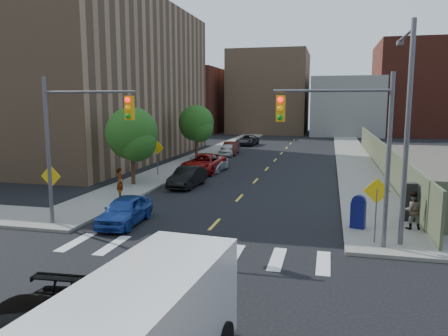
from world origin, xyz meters
The scene contains 29 objects.
ground centered at (0.00, 0.00, 0.00)m, with size 160.00×160.00×0.00m, color black.
sidewalk_nw centered at (-7.75, 41.50, 0.07)m, with size 3.50×73.00×0.15m, color gray.
sidewalk_ne centered at (7.75, 41.50, 0.07)m, with size 3.50×73.00×0.15m, color gray.
fence_north centered at (9.60, 28.00, 1.25)m, with size 0.12×44.00×2.50m, color #595D41.
building_nw centered at (-22.00, 30.00, 8.00)m, with size 22.00×30.00×16.00m, color #8C6B4C.
bg_bldg_west centered at (-22.00, 70.00, 6.00)m, with size 14.00×18.00×12.00m, color #592319.
bg_bldg_midwest centered at (-6.00, 72.00, 7.50)m, with size 14.00×16.00×15.00m, color #8C6B4C.
bg_bldg_center centered at (8.00, 70.00, 5.00)m, with size 12.00×16.00×10.00m, color gray.
bg_bldg_east centered at (22.00, 72.00, 8.00)m, with size 18.00×18.00×16.00m, color #592319.
signal_nw centered at (-5.98, 6.00, 4.53)m, with size 4.59×0.30×7.00m.
signal_ne centered at (5.98, 6.00, 4.53)m, with size 4.59×0.30×7.00m.
streetlight_ne centered at (8.20, 6.90, 5.22)m, with size 0.25×3.70×9.00m.
warn_sign_nw centered at (-7.80, 6.50, 1.99)m, with size 1.06×0.06×2.83m.
warn_sign_ne centered at (7.20, 6.50, 1.99)m, with size 1.06×0.06×2.83m.
warn_sign_midwest centered at (-7.80, 20.00, 1.99)m, with size 1.06×0.06×2.83m.
tree_west_near centered at (-8.00, 16.05, 3.48)m, with size 3.66×3.64×5.52m.
tree_west_far centered at (-8.00, 31.05, 3.48)m, with size 3.66×3.64×5.52m.
parked_car_blue centered at (-4.20, 7.00, 0.69)m, with size 1.62×4.04×1.38m, color navy.
parked_car_black centered at (-4.20, 16.57, 0.70)m, with size 1.48×4.23×1.39m, color black.
parked_car_red centered at (-4.81, 22.68, 0.79)m, with size 2.62×5.67×1.58m, color maroon.
parked_car_silver centered at (-4.20, 24.03, 0.62)m, with size 1.73×4.26×1.24m, color #A2A6AA.
parked_car_white centered at (-5.50, 34.52, 0.66)m, with size 1.56×3.87×1.32m, color #BBBBBB.
parked_car_maroon centered at (-5.42, 35.56, 0.71)m, with size 1.50×4.29×1.41m, color #3E130C.
parked_car_grey centered at (-5.50, 46.13, 0.70)m, with size 2.31×5.01×1.39m, color #222227.
cargo_van centered at (1.84, -4.09, 1.34)m, with size 2.68×5.72×2.55m.
mailbox centered at (6.65, 8.51, 0.89)m, with size 0.73×0.62×1.53m.
payphone centered at (9.16, 10.38, 1.07)m, with size 0.55×0.45×1.85m, color black.
pedestrian_west centered at (-6.87, 11.84, 1.05)m, with size 0.65×0.43×1.79m, color gray.
pedestrian_east centered at (9.00, 8.91, 1.02)m, with size 0.85×0.66×1.74m, color gray.
Camera 1 is at (5.24, -11.75, 5.88)m, focal length 35.00 mm.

